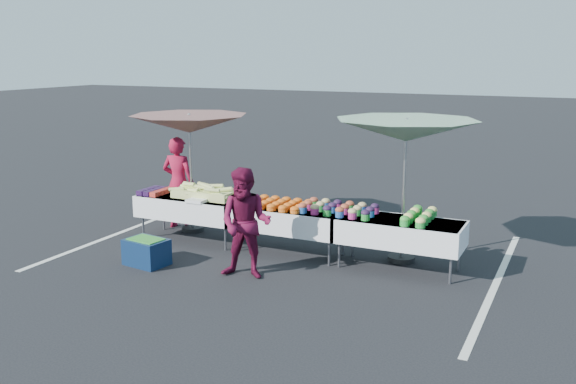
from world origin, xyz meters
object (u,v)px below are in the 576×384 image
at_px(umbrella_left, 189,125).
at_px(storage_bin, 147,251).
at_px(table_center, 288,218).
at_px(customer, 246,223).
at_px(vendor, 178,183).
at_px(table_left, 192,206).
at_px(table_right, 399,231).
at_px(umbrella_right, 406,132).

distance_m(umbrella_left, storage_bin, 2.56).
relative_size(table_center, customer, 1.18).
distance_m(table_center, customer, 1.27).
relative_size(customer, storage_bin, 2.33).
distance_m(table_center, vendor, 2.52).
bearing_deg(table_center, customer, -92.91).
bearing_deg(table_left, umbrella_left, 124.21).
distance_m(table_left, table_right, 3.60).
relative_size(table_right, customer, 1.18).
bearing_deg(table_left, storage_bin, -85.40).
bearing_deg(vendor, storage_bin, 105.23).
bearing_deg(table_right, customer, -146.15).
relative_size(table_center, storage_bin, 2.75).
bearing_deg(table_center, table_left, 180.00).
distance_m(customer, umbrella_right, 2.72).
relative_size(table_center, umbrella_left, 0.88).
bearing_deg(storage_bin, umbrella_left, 111.27).
bearing_deg(table_left, umbrella_right, 6.45).
relative_size(table_right, storage_bin, 2.75).
bearing_deg(customer, table_center, 76.77).
bearing_deg(table_center, storage_bin, -139.94).
bearing_deg(vendor, customer, 136.98).
distance_m(vendor, umbrella_left, 1.13).
bearing_deg(customer, storage_bin, 175.59).
height_order(table_center, storage_bin, table_center).
bearing_deg(vendor, umbrella_left, 158.54).
bearing_deg(table_right, storage_bin, -157.87).
bearing_deg(storage_bin, table_left, 103.12).
bearing_deg(storage_bin, table_right, 30.66).
relative_size(umbrella_left, storage_bin, 3.11).
xyz_separation_m(vendor, customer, (2.39, -1.80, -0.04)).
relative_size(table_right, umbrella_right, 0.83).
distance_m(table_left, customer, 2.15).
xyz_separation_m(table_left, table_center, (1.80, 0.00, 0.00)).
bearing_deg(vendor, table_right, 166.63).
bearing_deg(table_left, vendor, 139.79).
bearing_deg(umbrella_right, umbrella_left, 179.17).
height_order(vendor, umbrella_right, umbrella_right).
xyz_separation_m(table_right, umbrella_right, (-0.06, 0.40, 1.41)).
bearing_deg(table_center, table_right, 0.00).
bearing_deg(table_right, vendor, 172.63).
distance_m(table_right, customer, 2.25).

